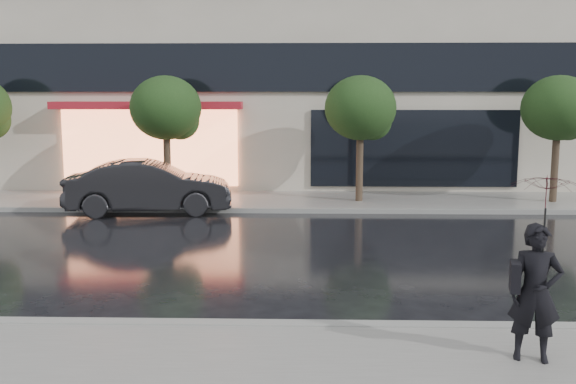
{
  "coord_description": "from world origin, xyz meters",
  "views": [
    {
      "loc": [
        1.31,
        -9.84,
        3.37
      ],
      "look_at": [
        0.96,
        3.24,
        1.4
      ],
      "focal_mm": 40.0,
      "sensor_mm": 36.0,
      "label": 1
    }
  ],
  "objects": [
    {
      "name": "ground",
      "position": [
        0.0,
        0.0,
        0.0
      ],
      "size": [
        120.0,
        120.0,
        0.0
      ],
      "primitive_type": "plane",
      "color": "black",
      "rests_on": "ground"
    },
    {
      "name": "sidewalk_far",
      "position": [
        0.0,
        10.25,
        0.06
      ],
      "size": [
        60.0,
        3.5,
        0.12
      ],
      "primitive_type": "cube",
      "color": "slate",
      "rests_on": "ground"
    },
    {
      "name": "curb_near",
      "position": [
        0.0,
        -1.0,
        0.07
      ],
      "size": [
        60.0,
        0.25,
        0.14
      ],
      "primitive_type": "cube",
      "color": "gray",
      "rests_on": "ground"
    },
    {
      "name": "curb_far",
      "position": [
        0.0,
        8.5,
        0.07
      ],
      "size": [
        60.0,
        0.25,
        0.14
      ],
      "primitive_type": "cube",
      "color": "gray",
      "rests_on": "ground"
    },
    {
      "name": "tree_mid_west",
      "position": [
        -2.94,
        10.03,
        2.92
      ],
      "size": [
        2.2,
        2.2,
        3.99
      ],
      "color": "#33261C",
      "rests_on": "ground"
    },
    {
      "name": "tree_mid_east",
      "position": [
        3.06,
        10.03,
        2.92
      ],
      "size": [
        2.2,
        2.2,
        3.99
      ],
      "color": "#33261C",
      "rests_on": "ground"
    },
    {
      "name": "tree_far_east",
      "position": [
        9.06,
        10.03,
        2.92
      ],
      "size": [
        2.2,
        2.2,
        3.99
      ],
      "color": "#33261C",
      "rests_on": "ground"
    },
    {
      "name": "parked_car",
      "position": [
        -3.17,
        8.3,
        0.77
      ],
      "size": [
        4.85,
        2.26,
        1.54
      ],
      "primitive_type": "imported",
      "rotation": [
        0.0,
        0.0,
        1.71
      ],
      "color": "black",
      "rests_on": "ground"
    },
    {
      "name": "pedestrian_with_umbrella",
      "position": [
        4.17,
        -2.19,
        1.58
      ],
      "size": [
        1.02,
        1.03,
        2.32
      ],
      "rotation": [
        0.0,
        0.0,
        -0.23
      ],
      "color": "black",
      "rests_on": "sidewalk_near"
    }
  ]
}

